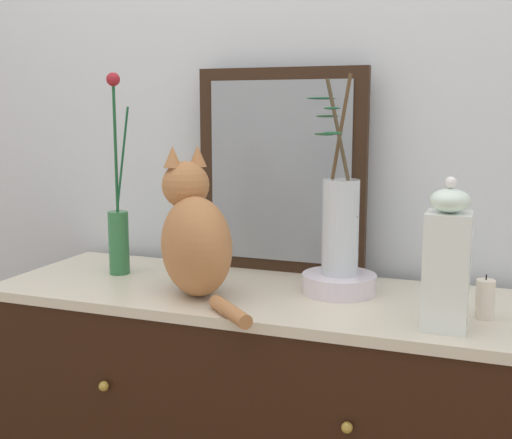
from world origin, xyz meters
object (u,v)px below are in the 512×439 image
(candle_pillar, at_px, (485,299))
(jar_lidded_porcelain, at_px, (447,261))
(vase_slim_green, at_px, (118,226))
(bowl_porcelain, at_px, (339,283))
(cat_sitting, at_px, (195,236))
(mirror_leaning, at_px, (281,171))
(vase_glass_clear, at_px, (340,221))

(candle_pillar, bearing_deg, jar_lidded_porcelain, -127.10)
(vase_slim_green, xyz_separation_m, jar_lidded_porcelain, (0.88, -0.16, 0.01))
(bowl_porcelain, bearing_deg, vase_slim_green, -177.87)
(jar_lidded_porcelain, bearing_deg, cat_sitting, 174.90)
(jar_lidded_porcelain, xyz_separation_m, candle_pillar, (0.08, 0.10, -0.10))
(mirror_leaning, bearing_deg, vase_slim_green, -155.13)
(bowl_porcelain, bearing_deg, vase_glass_clear, -166.91)
(bowl_porcelain, xyz_separation_m, candle_pillar, (0.34, -0.09, 0.02))
(bowl_porcelain, relative_size, jar_lidded_porcelain, 0.58)
(vase_slim_green, relative_size, jar_lidded_porcelain, 1.72)
(mirror_leaning, height_order, jar_lidded_porcelain, mirror_leaning)
(mirror_leaning, height_order, vase_slim_green, mirror_leaning)
(jar_lidded_porcelain, bearing_deg, candle_pillar, 52.90)
(vase_slim_green, bearing_deg, vase_glass_clear, 2.10)
(cat_sitting, bearing_deg, jar_lidded_porcelain, -5.10)
(vase_glass_clear, bearing_deg, mirror_leaning, 141.42)
(vase_slim_green, bearing_deg, mirror_leaning, 24.87)
(cat_sitting, relative_size, jar_lidded_porcelain, 1.15)
(jar_lidded_porcelain, distance_m, candle_pillar, 0.16)
(mirror_leaning, height_order, bowl_porcelain, mirror_leaning)
(mirror_leaning, relative_size, candle_pillar, 5.72)
(cat_sitting, xyz_separation_m, bowl_porcelain, (0.33, 0.13, -0.12))
(vase_slim_green, bearing_deg, candle_pillar, -3.89)
(vase_slim_green, distance_m, vase_glass_clear, 0.61)
(vase_glass_clear, distance_m, candle_pillar, 0.38)
(vase_slim_green, bearing_deg, jar_lidded_porcelain, -10.61)
(cat_sitting, bearing_deg, bowl_porcelain, 22.35)
(vase_glass_clear, bearing_deg, cat_sitting, -157.61)
(candle_pillar, bearing_deg, cat_sitting, -176.00)
(mirror_leaning, height_order, cat_sitting, mirror_leaning)
(jar_lidded_porcelain, height_order, candle_pillar, jar_lidded_porcelain)
(jar_lidded_porcelain, bearing_deg, mirror_leaning, 143.46)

